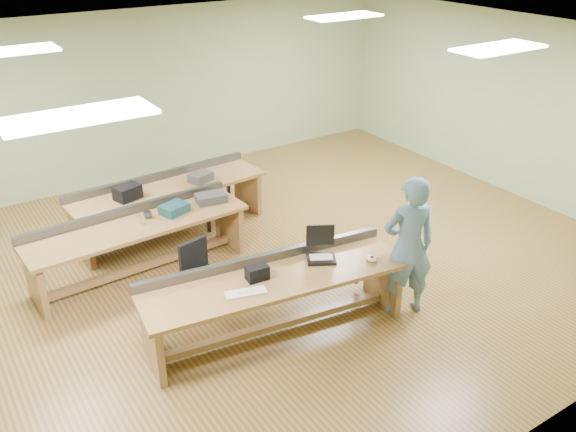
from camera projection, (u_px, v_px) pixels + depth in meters
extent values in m
plane|color=olive|center=(260.00, 266.00, 8.49)|extent=(10.00, 10.00, 0.00)
plane|color=silver|center=(255.00, 47.00, 7.16)|extent=(10.00, 10.00, 0.00)
cube|color=#9EB88B|center=(143.00, 96.00, 10.82)|extent=(10.00, 0.04, 3.00)
cube|color=#9EB88B|center=(514.00, 323.00, 4.83)|extent=(10.00, 0.04, 3.00)
cube|color=#9EB88B|center=(513.00, 106.00, 10.27)|extent=(0.04, 8.00, 3.00)
cube|color=white|center=(78.00, 116.00, 4.82)|extent=(1.20, 0.50, 0.03)
cube|color=white|center=(4.00, 52.00, 7.07)|extent=(1.20, 0.50, 0.03)
cube|color=white|center=(499.00, 48.00, 7.27)|extent=(1.20, 0.50, 0.03)
cube|color=white|center=(344.00, 16.00, 9.52)|extent=(1.20, 0.50, 0.03)
cube|color=#A57D45|center=(276.00, 279.00, 6.84)|extent=(3.18, 1.22, 0.05)
cube|color=#A57D45|center=(152.00, 341.00, 6.44)|extent=(0.17, 0.73, 0.70)
cube|color=#A57D45|center=(383.00, 278.00, 7.57)|extent=(0.17, 0.73, 0.70)
cube|color=#A57D45|center=(277.00, 325.00, 7.12)|extent=(2.79, 0.46, 0.08)
cube|color=#484A4F|center=(263.00, 258.00, 7.10)|extent=(3.08, 0.48, 0.11)
cube|color=#A57D45|center=(138.00, 226.00, 8.02)|extent=(3.00, 0.94, 0.05)
cube|color=#A57D45|center=(36.00, 283.00, 7.45)|extent=(0.12, 0.69, 0.70)
cube|color=#A57D45|center=(229.00, 223.00, 8.91)|extent=(0.12, 0.69, 0.70)
cube|color=#A57D45|center=(143.00, 266.00, 8.29)|extent=(2.67, 0.24, 0.08)
cube|color=#484A4F|center=(126.00, 211.00, 8.24)|extent=(2.96, 0.24, 0.11)
cube|color=#A57D45|center=(169.00, 189.00, 9.09)|extent=(3.04, 1.01, 0.05)
cube|color=#A57D45|center=(81.00, 238.00, 8.50)|extent=(0.13, 0.70, 0.70)
cube|color=#A57D45|center=(248.00, 189.00, 10.02)|extent=(0.13, 0.70, 0.70)
cube|color=#A57D45|center=(173.00, 226.00, 9.37)|extent=(2.69, 0.30, 0.08)
cube|color=#484A4F|center=(158.00, 176.00, 9.31)|extent=(2.99, 0.30, 0.11)
imported|color=slate|center=(408.00, 247.00, 7.16)|extent=(0.76, 0.62, 1.79)
cube|color=black|center=(321.00, 259.00, 7.17)|extent=(0.43, 0.40, 0.04)
cube|color=black|center=(320.00, 235.00, 7.17)|extent=(0.30, 0.18, 0.26)
cube|color=silver|center=(246.00, 293.00, 6.53)|extent=(0.47, 0.27, 0.03)
ellipsoid|color=white|center=(372.00, 258.00, 7.15)|extent=(0.15, 0.17, 0.06)
cube|color=black|center=(257.00, 273.00, 6.76)|extent=(0.26, 0.18, 0.17)
cylinder|color=black|center=(206.00, 294.00, 7.48)|extent=(0.06, 0.06, 0.44)
cube|color=black|center=(204.00, 277.00, 7.37)|extent=(0.49, 0.49, 0.06)
cube|color=black|center=(193.00, 255.00, 7.39)|extent=(0.40, 0.13, 0.38)
cylinder|color=black|center=(207.00, 307.00, 7.56)|extent=(0.57, 0.57, 0.06)
cube|color=#143B43|center=(174.00, 209.00, 8.28)|extent=(0.42, 0.36, 0.12)
cube|color=#38373A|center=(211.00, 198.00, 8.61)|extent=(0.46, 0.33, 0.11)
imported|color=#38373A|center=(147.00, 215.00, 8.15)|extent=(0.13, 0.13, 0.09)
cylinder|color=silver|center=(139.00, 220.00, 7.99)|extent=(0.08, 0.08, 0.12)
cube|color=black|center=(127.00, 192.00, 8.67)|extent=(0.41, 0.34, 0.20)
cube|color=#38373A|center=(201.00, 177.00, 9.26)|extent=(0.40, 0.35, 0.13)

